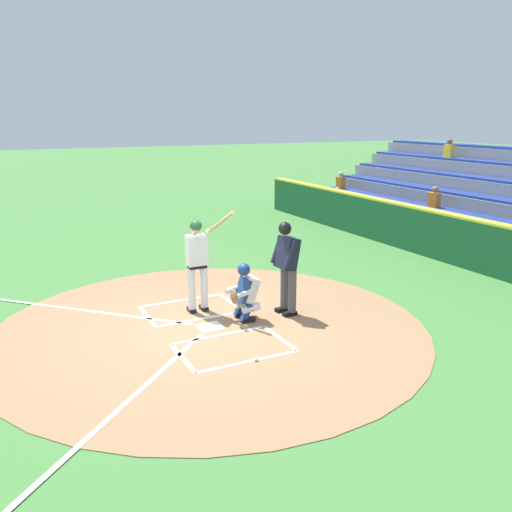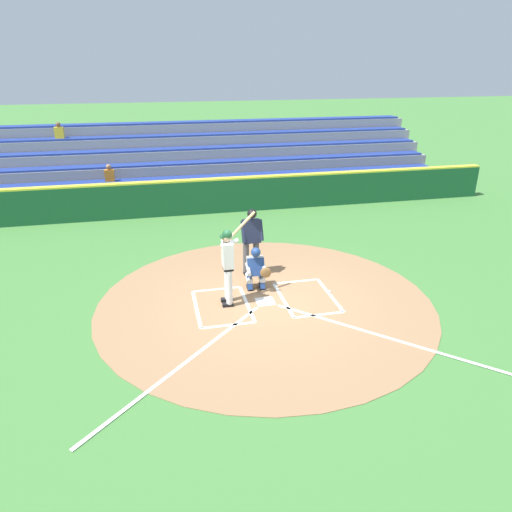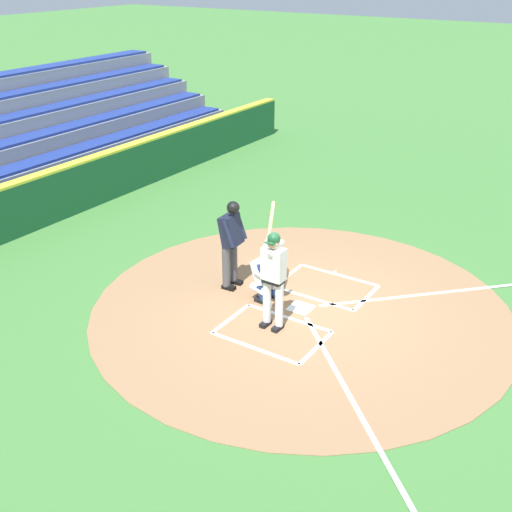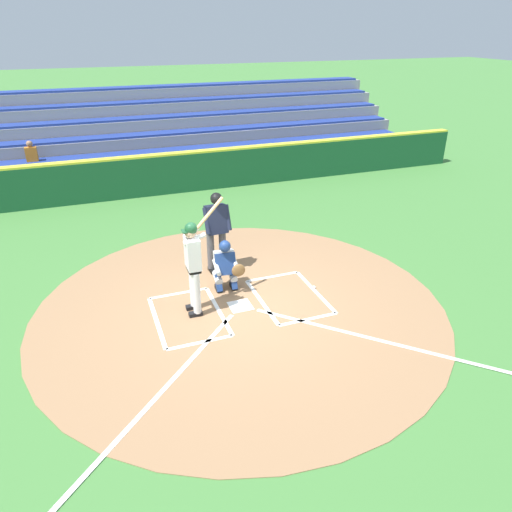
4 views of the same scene
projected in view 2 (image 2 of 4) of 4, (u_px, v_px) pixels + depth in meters
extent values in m
plane|color=#427A38|center=(265.00, 302.00, 11.38)|extent=(120.00, 120.00, 0.00)
cylinder|color=#99704C|center=(265.00, 302.00, 11.37)|extent=(8.00, 8.00, 0.01)
cube|color=white|center=(265.00, 301.00, 11.37)|extent=(0.44, 0.44, 0.01)
cube|color=white|center=(296.00, 281.00, 12.39)|extent=(1.20, 0.08, 0.01)
cube|color=white|center=(319.00, 315.00, 10.77)|extent=(1.20, 0.08, 0.01)
cube|color=white|center=(283.00, 299.00, 11.46)|extent=(0.08, 1.80, 0.01)
cube|color=white|center=(330.00, 295.00, 11.70)|extent=(0.08, 1.80, 0.01)
cube|color=white|center=(217.00, 289.00, 11.97)|extent=(1.20, 0.08, 0.01)
cube|color=white|center=(228.00, 325.00, 10.35)|extent=(1.20, 0.08, 0.01)
cube|color=white|center=(247.00, 303.00, 11.28)|extent=(0.08, 1.80, 0.01)
cube|color=white|center=(197.00, 309.00, 11.04)|extent=(0.08, 1.80, 0.01)
cube|color=white|center=(185.00, 363.00, 9.05)|extent=(3.73, 3.73, 0.01)
cube|color=white|center=(386.00, 337.00, 9.90)|extent=(3.73, 3.73, 0.01)
cylinder|color=white|center=(229.00, 287.00, 10.98)|extent=(0.15, 0.15, 0.84)
cube|color=black|center=(228.00, 305.00, 11.15)|extent=(0.26, 0.12, 0.09)
cylinder|color=white|center=(228.00, 283.00, 11.21)|extent=(0.15, 0.15, 0.84)
cube|color=black|center=(226.00, 300.00, 11.38)|extent=(0.26, 0.12, 0.09)
cube|color=black|center=(228.00, 267.00, 10.92)|extent=(0.23, 0.34, 0.10)
cube|color=white|center=(228.00, 254.00, 10.80)|extent=(0.25, 0.40, 0.60)
sphere|color=tan|center=(226.00, 238.00, 10.64)|extent=(0.21, 0.21, 0.21)
sphere|color=#1E512D|center=(227.00, 235.00, 10.61)|extent=(0.23, 0.23, 0.23)
cube|color=#1E512D|center=(222.00, 236.00, 10.61)|extent=(0.11, 0.17, 0.02)
cylinder|color=white|center=(230.00, 243.00, 10.69)|extent=(0.43, 0.10, 0.21)
cylinder|color=white|center=(228.00, 240.00, 10.88)|extent=(0.27, 0.09, 0.29)
cylinder|color=tan|center=(243.00, 225.00, 10.95)|extent=(0.69, 0.35, 0.53)
cylinder|color=tan|center=(230.00, 237.00, 10.85)|extent=(0.10, 0.10, 0.08)
cube|color=black|center=(262.00, 287.00, 12.05)|extent=(0.13, 0.27, 0.09)
cube|color=navy|center=(262.00, 282.00, 11.95)|extent=(0.13, 0.25, 0.37)
cylinder|color=silver|center=(261.00, 277.00, 12.01)|extent=(0.17, 0.37, 0.21)
cube|color=black|center=(249.00, 288.00, 12.00)|extent=(0.13, 0.27, 0.09)
cube|color=navy|center=(250.00, 283.00, 11.90)|extent=(0.13, 0.25, 0.37)
cylinder|color=silver|center=(249.00, 278.00, 11.96)|extent=(0.17, 0.37, 0.21)
cube|color=silver|center=(255.00, 265.00, 11.87)|extent=(0.42, 0.38, 0.52)
cube|color=navy|center=(256.00, 267.00, 11.77)|extent=(0.43, 0.24, 0.46)
sphere|color=#9E7051|center=(256.00, 253.00, 11.66)|extent=(0.21, 0.21, 0.21)
sphere|color=navy|center=(256.00, 252.00, 11.63)|extent=(0.24, 0.24, 0.24)
cylinder|color=silver|center=(264.00, 268.00, 11.75)|extent=(0.11, 0.45, 0.20)
cylinder|color=silver|center=(248.00, 269.00, 11.69)|extent=(0.11, 0.45, 0.20)
ellipsoid|color=brown|center=(266.00, 273.00, 11.58)|extent=(0.29, 0.12, 0.28)
cylinder|color=#4C4C51|center=(256.00, 256.00, 12.72)|extent=(0.16, 0.16, 0.86)
cube|color=black|center=(257.00, 272.00, 12.85)|extent=(0.15, 0.29, 0.09)
cylinder|color=#4C4C51|center=(246.00, 257.00, 12.64)|extent=(0.16, 0.16, 0.86)
cube|color=black|center=(247.00, 274.00, 12.78)|extent=(0.15, 0.29, 0.09)
cube|color=#191E33|center=(251.00, 231.00, 12.36)|extent=(0.46, 0.39, 0.66)
sphere|color=#9E7051|center=(252.00, 214.00, 12.14)|extent=(0.22, 0.22, 0.22)
sphere|color=black|center=(252.00, 214.00, 12.12)|extent=(0.25, 0.25, 0.25)
cylinder|color=#191E33|center=(261.00, 230.00, 12.34)|extent=(0.12, 0.29, 0.56)
cylinder|color=#191E33|center=(243.00, 232.00, 12.22)|extent=(0.12, 0.29, 0.56)
sphere|color=white|center=(329.00, 292.00, 11.81)|extent=(0.07, 0.07, 0.07)
cube|color=#19512D|center=(218.00, 196.00, 17.90)|extent=(22.00, 0.36, 1.25)
cube|color=yellow|center=(218.00, 179.00, 17.64)|extent=(22.00, 0.32, 0.06)
cube|color=gray|center=(215.00, 199.00, 18.97)|extent=(20.00, 0.85, 0.45)
cube|color=navy|center=(215.00, 193.00, 18.87)|extent=(19.60, 0.72, 0.08)
cube|color=gray|center=(212.00, 188.00, 19.65)|extent=(20.00, 0.85, 0.90)
cube|color=navy|center=(212.00, 177.00, 19.46)|extent=(19.60, 0.72, 0.08)
cube|color=gray|center=(209.00, 178.00, 20.33)|extent=(20.00, 0.85, 1.35)
cube|color=navy|center=(208.00, 162.00, 20.06)|extent=(19.60, 0.72, 0.08)
cube|color=gray|center=(206.00, 169.00, 21.01)|extent=(20.00, 0.85, 1.80)
cube|color=navy|center=(206.00, 148.00, 20.65)|extent=(19.60, 0.72, 0.08)
cube|color=gray|center=(204.00, 160.00, 21.69)|extent=(20.00, 0.85, 2.25)
cube|color=navy|center=(203.00, 135.00, 21.24)|extent=(19.60, 0.72, 0.08)
cube|color=gray|center=(202.00, 152.00, 22.37)|extent=(20.00, 0.85, 2.70)
cube|color=navy|center=(200.00, 122.00, 21.84)|extent=(19.60, 0.72, 0.08)
cube|color=orange|center=(110.00, 175.00, 18.50)|extent=(0.36, 0.22, 0.46)
sphere|color=#9E7051|center=(109.00, 167.00, 18.37)|extent=(0.20, 0.20, 0.20)
cube|color=yellow|center=(59.00, 133.00, 19.87)|extent=(0.36, 0.22, 0.46)
sphere|color=brown|center=(58.00, 124.00, 19.74)|extent=(0.20, 0.20, 0.20)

